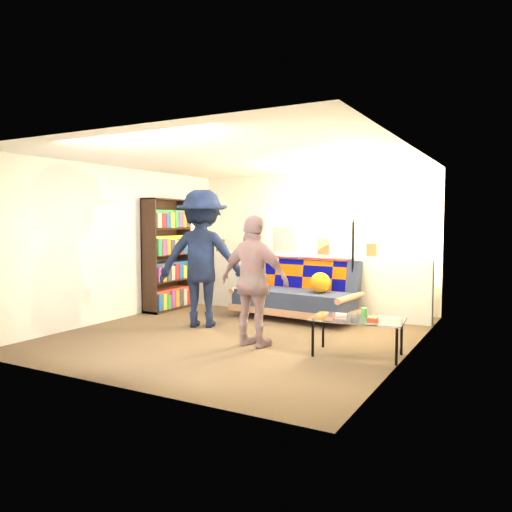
# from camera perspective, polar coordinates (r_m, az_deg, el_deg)

# --- Properties ---
(ground) EXTENTS (5.00, 5.00, 0.00)m
(ground) POSITION_cam_1_polar(r_m,az_deg,el_deg) (6.99, -1.60, -8.82)
(ground) COLOR brown
(ground) RESTS_ON ground
(room_shell) EXTENTS (4.60, 5.05, 2.45)m
(room_shell) POSITION_cam_1_polar(r_m,az_deg,el_deg) (7.23, 0.27, 4.95)
(room_shell) COLOR silver
(room_shell) RESTS_ON ground
(half_wall_ledge) EXTENTS (4.45, 0.15, 1.00)m
(half_wall_ledge) POSITION_cam_1_polar(r_m,az_deg,el_deg) (8.49, 4.56, -3.13)
(half_wall_ledge) COLOR silver
(half_wall_ledge) RESTS_ON ground
(ledge_decor) EXTENTS (2.97, 0.02, 0.45)m
(ledge_decor) POSITION_cam_1_polar(r_m,az_deg,el_deg) (8.51, 3.14, 1.47)
(ledge_decor) COLOR brown
(ledge_decor) RESTS_ON half_wall_ledge
(futon_sofa) EXTENTS (2.07, 1.14, 0.85)m
(futon_sofa) POSITION_cam_1_polar(r_m,az_deg,el_deg) (8.00, 4.84, -4.30)
(futon_sofa) COLOR tan
(futon_sofa) RESTS_ON ground
(bookshelf) EXTENTS (0.32, 0.97, 1.94)m
(bookshelf) POSITION_cam_1_polar(r_m,az_deg,el_deg) (8.82, -10.14, -0.28)
(bookshelf) COLOR black
(bookshelf) RESTS_ON ground
(coffee_table) EXTENTS (1.09, 0.68, 0.54)m
(coffee_table) POSITION_cam_1_polar(r_m,az_deg,el_deg) (5.90, 11.61, -7.27)
(coffee_table) COLOR black
(coffee_table) RESTS_ON ground
(floor_lamp) EXTENTS (0.39, 0.32, 1.67)m
(floor_lamp) POSITION_cam_1_polar(r_m,az_deg,el_deg) (7.78, 11.08, 1.24)
(floor_lamp) COLOR black
(floor_lamp) RESTS_ON ground
(person_left) EXTENTS (1.49, 1.22, 2.01)m
(person_left) POSITION_cam_1_polar(r_m,az_deg,el_deg) (7.38, -6.18, -0.28)
(person_left) COLOR black
(person_left) RESTS_ON ground
(person_right) EXTENTS (0.98, 0.48, 1.63)m
(person_right) POSITION_cam_1_polar(r_m,az_deg,el_deg) (6.14, -0.18, -2.90)
(person_right) COLOR #C98289
(person_right) RESTS_ON ground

